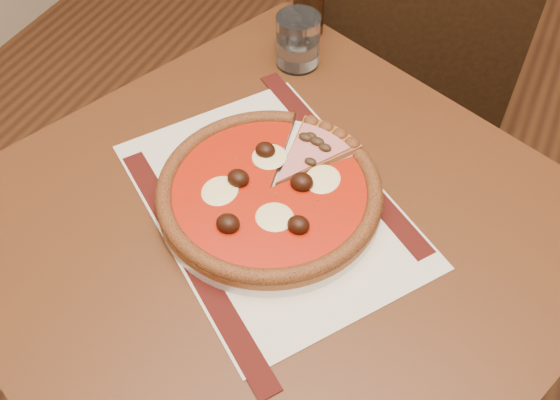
# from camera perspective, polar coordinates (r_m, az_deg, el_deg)

# --- Properties ---
(table) EXTENTS (1.04, 1.04, 0.75)m
(table) POSITION_cam_1_polar(r_m,az_deg,el_deg) (0.97, -0.51, -5.84)
(table) COLOR #572914
(table) RESTS_ON ground
(chair_far) EXTENTS (0.59, 0.59, 0.96)m
(chair_far) POSITION_cam_1_polar(r_m,az_deg,el_deg) (1.54, 11.28, 13.10)
(chair_far) COLOR black
(chair_far) RESTS_ON ground
(placemat) EXTENTS (0.55, 0.52, 0.00)m
(placemat) POSITION_cam_1_polar(r_m,az_deg,el_deg) (0.91, -0.96, -0.29)
(placemat) COLOR beige
(placemat) RESTS_ON table
(plate) EXTENTS (0.32, 0.32, 0.02)m
(plate) POSITION_cam_1_polar(r_m,az_deg,el_deg) (0.90, -0.97, 0.12)
(plate) COLOR white
(plate) RESTS_ON placemat
(pizza) EXTENTS (0.32, 0.32, 0.04)m
(pizza) POSITION_cam_1_polar(r_m,az_deg,el_deg) (0.89, -0.99, 0.94)
(pizza) COLOR #AA6229
(pizza) RESTS_ON plate
(ham_slice) EXTENTS (0.11, 0.15, 0.02)m
(ham_slice) POSITION_cam_1_polar(r_m,az_deg,el_deg) (0.93, 3.33, 3.85)
(ham_slice) COLOR #AA6229
(ham_slice) RESTS_ON plate
(water_glass) EXTENTS (0.09, 0.09, 0.09)m
(water_glass) POSITION_cam_1_polar(r_m,az_deg,el_deg) (1.12, 1.65, 14.36)
(water_glass) COLOR white
(water_glass) RESTS_ON table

